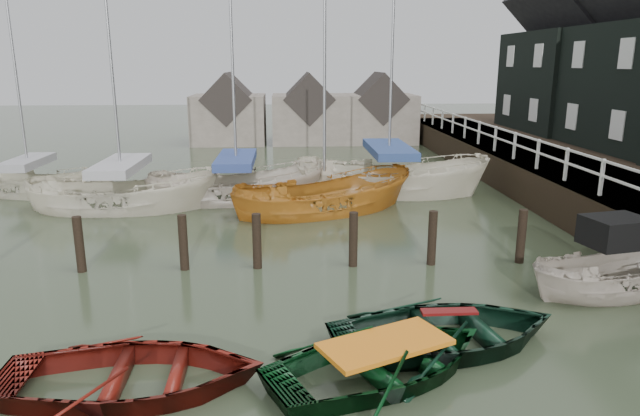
{
  "coord_description": "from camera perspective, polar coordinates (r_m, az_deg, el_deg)",
  "views": [
    {
      "loc": [
        -0.44,
        -10.51,
        5.0
      ],
      "look_at": [
        0.39,
        3.48,
        1.4
      ],
      "focal_mm": 32.0,
      "sensor_mm": 36.0,
      "label": 1
    }
  ],
  "objects": [
    {
      "name": "ground",
      "position": [
        11.65,
        -0.93,
        -11.02
      ],
      "size": [
        120.0,
        120.0,
        0.0
      ],
      "primitive_type": "plane",
      "color": "#303B25",
      "rests_on": "ground"
    },
    {
      "name": "pier",
      "position": [
        23.19,
        22.0,
        2.68
      ],
      "size": [
        3.04,
        32.0,
        2.7
      ],
      "color": "black",
      "rests_on": "ground"
    },
    {
      "name": "mooring_pilings",
      "position": [
        14.26,
        -5.96,
        -4.08
      ],
      "size": [
        13.72,
        0.22,
        1.8
      ],
      "color": "black",
      "rests_on": "ground"
    },
    {
      "name": "far_sheds",
      "position": [
        36.67,
        -1.44,
        9.48
      ],
      "size": [
        14.0,
        4.08,
        4.39
      ],
      "color": "#665B51",
      "rests_on": "ground"
    },
    {
      "name": "rowboat_red",
      "position": [
        9.83,
        -18.1,
        -16.96
      ],
      "size": [
        4.17,
        3.03,
        0.85
      ],
      "primitive_type": "imported",
      "rotation": [
        0.0,
        0.0,
        1.6
      ],
      "color": "#59130C",
      "rests_on": "ground"
    },
    {
      "name": "rowboat_green",
      "position": [
        9.8,
        6.45,
        -16.36
      ],
      "size": [
        4.87,
        4.31,
        0.84
      ],
      "primitive_type": "imported",
      "rotation": [
        0.0,
        0.0,
        2.0
      ],
      "color": "black",
      "rests_on": "ground"
    },
    {
      "name": "rowboat_dkgreen",
      "position": [
        10.88,
        12.58,
        -13.34
      ],
      "size": [
        4.72,
        3.72,
        0.88
      ],
      "primitive_type": "imported",
      "rotation": [
        0.0,
        0.0,
        1.74
      ],
      "color": "black",
      "rests_on": "ground"
    },
    {
      "name": "motorboat",
      "position": [
        14.4,
        27.26,
        -7.16
      ],
      "size": [
        4.43,
        2.41,
        2.5
      ],
      "rotation": [
        0.0,
        0.0,
        1.78
      ],
      "color": "#BEB2A2",
      "rests_on": "ground"
    },
    {
      "name": "sailboat_a",
      "position": [
        21.12,
        -19.01,
        0.07
      ],
      "size": [
        6.68,
        2.54,
        10.63
      ],
      "rotation": [
        0.0,
        0.0,
        1.57
      ],
      "color": "beige",
      "rests_on": "ground"
    },
    {
      "name": "sailboat_b",
      "position": [
        21.44,
        -8.25,
        0.93
      ],
      "size": [
        6.83,
        3.13,
        10.97
      ],
      "rotation": [
        0.0,
        0.0,
        1.67
      ],
      "color": "beige",
      "rests_on": "ground"
    },
    {
      "name": "sailboat_c",
      "position": [
        19.68,
        0.44,
        -0.29
      ],
      "size": [
        7.06,
        4.58,
        10.3
      ],
      "rotation": [
        0.0,
        0.0,
        1.92
      ],
      "color": "#B46F21",
      "rests_on": "ground"
    },
    {
      "name": "sailboat_d",
      "position": [
        22.57,
        6.81,
        1.65
      ],
      "size": [
        8.03,
        4.51,
        11.94
      ],
      "rotation": [
        0.0,
        0.0,
        1.34
      ],
      "color": "silver",
      "rests_on": "ground"
    },
    {
      "name": "sailboat_e",
      "position": [
        24.84,
        -26.91,
        1.37
      ],
      "size": [
        5.8,
        3.69,
        10.36
      ],
      "rotation": [
        0.0,
        0.0,
        1.24
      ],
      "color": "beige",
      "rests_on": "ground"
    }
  ]
}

